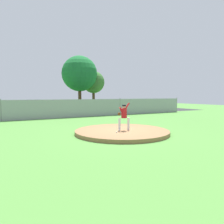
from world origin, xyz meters
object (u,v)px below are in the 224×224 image
at_px(parked_car_champagne, 106,107).
at_px(parked_car_slate, 133,105).
at_px(baseball, 117,132).
at_px(parked_car_burgundy, 35,108).
at_px(pitcher_youth, 124,115).
at_px(parked_car_white, 7,110).
at_px(parked_car_silver, 83,107).

xyz_separation_m(parked_car_champagne, parked_car_slate, (5.11, 0.94, 0.01)).
relative_size(baseball, parked_car_burgundy, 0.02).
xyz_separation_m(pitcher_youth, baseball, (-0.80, -0.55, -0.87)).
xyz_separation_m(parked_car_white, parked_car_champagne, (11.67, -0.04, -0.01)).
bearing_deg(parked_car_slate, parked_car_silver, -174.75).
bearing_deg(parked_car_white, parked_car_slate, 3.09).
bearing_deg(pitcher_youth, parked_car_slate, 53.15).
distance_m(parked_car_white, parked_car_burgundy, 2.98).
relative_size(parked_car_white, parked_car_slate, 1.08).
relative_size(baseball, parked_car_white, 0.02).
distance_m(parked_car_champagne, parked_car_slate, 5.20).
height_order(baseball, parked_car_silver, parked_car_silver).
relative_size(baseball, parked_car_silver, 0.02).
bearing_deg(baseball, pitcher_youth, 34.39).
relative_size(parked_car_white, parked_car_silver, 1.10).
bearing_deg(parked_car_white, pitcher_youth, -69.14).
bearing_deg(parked_car_burgundy, baseball, -83.67).
bearing_deg(parked_car_burgundy, parked_car_champagne, -3.89).
bearing_deg(parked_car_champagne, parked_car_slate, 10.45).
bearing_deg(parked_car_burgundy, parked_car_silver, -4.13).
height_order(parked_car_champagne, parked_car_slate, parked_car_slate).
height_order(pitcher_youth, parked_car_burgundy, pitcher_youth).
bearing_deg(parked_car_champagne, pitcher_youth, -113.72).
height_order(baseball, parked_car_white, parked_car_white).
relative_size(pitcher_youth, parked_car_burgundy, 0.34).
height_order(pitcher_youth, parked_car_silver, pitcher_youth).
bearing_deg(parked_car_white, parked_car_champagne, -0.18).
height_order(parked_car_burgundy, parked_car_silver, parked_car_burgundy).
relative_size(parked_car_white, parked_car_champagne, 1.06).
bearing_deg(parked_car_white, parked_car_silver, 1.01).
relative_size(parked_car_white, parked_car_burgundy, 1.00).
distance_m(pitcher_youth, baseball, 1.30).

